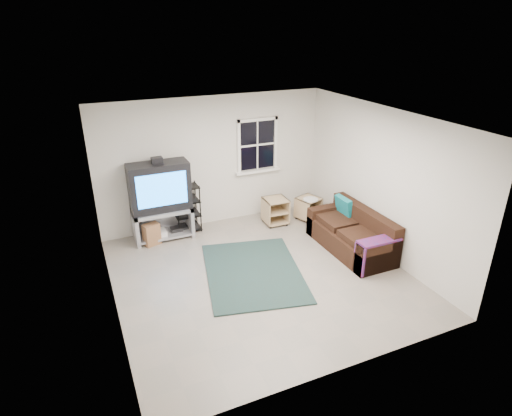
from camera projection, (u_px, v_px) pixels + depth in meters
name	position (u px, v px, depth m)	size (l,w,h in m)	color
room	(257.00, 148.00, 8.75)	(4.60, 4.62, 4.60)	gray
tv_unit	(160.00, 195.00, 7.99)	(1.11, 0.55, 1.63)	#9F9FA7
av_rack	(187.00, 211.00, 8.45)	(0.49, 0.35, 0.98)	black
side_table_left	(275.00, 210.00, 8.84)	(0.48, 0.48, 0.55)	tan
side_table_right	(307.00, 207.00, 9.02)	(0.55, 0.55, 0.50)	tan
sofa	(352.00, 235.00, 7.80)	(0.81, 1.82, 0.83)	black
shag_rug	(253.00, 272.00, 7.18)	(1.54, 2.12, 0.03)	black
paper_bag	(152.00, 234.00, 8.00)	(0.29, 0.19, 0.42)	#976843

